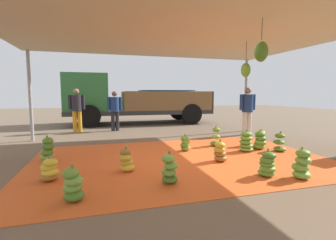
% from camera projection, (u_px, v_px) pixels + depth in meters
% --- Properties ---
extents(ground_plane, '(40.00, 40.00, 0.00)m').
position_uv_depth(ground_plane, '(153.00, 137.00, 8.33)').
color(ground_plane, brown).
extents(tarp_orange, '(6.49, 4.27, 0.01)m').
position_uv_depth(tarp_orange, '(182.00, 159.00, 5.46)').
color(tarp_orange, '#E05B23').
rests_on(tarp_orange, ground).
extents(tent_canopy, '(8.00, 7.00, 2.86)m').
position_uv_depth(tent_canopy, '(185.00, 32.00, 5.08)').
color(tent_canopy, '#9EA0A5').
rests_on(tent_canopy, ground).
extents(banana_bunch_0, '(0.36, 0.36, 0.54)m').
position_uv_depth(banana_bunch_0, '(169.00, 170.00, 3.93)').
color(banana_bunch_0, '#477523').
rests_on(banana_bunch_0, tarp_orange).
extents(banana_bunch_1, '(0.37, 0.37, 0.56)m').
position_uv_depth(banana_bunch_1, '(302.00, 165.00, 4.17)').
color(banana_bunch_1, '#75A83D').
rests_on(banana_bunch_1, tarp_orange).
extents(banana_bunch_2, '(0.37, 0.37, 0.46)m').
position_uv_depth(banana_bunch_2, '(246.00, 139.00, 6.74)').
color(banana_bunch_2, gold).
rests_on(banana_bunch_2, tarp_orange).
extents(banana_bunch_3, '(0.40, 0.40, 0.52)m').
position_uv_depth(banana_bunch_3, '(260.00, 141.00, 6.42)').
color(banana_bunch_3, '#75A83D').
rests_on(banana_bunch_3, tarp_orange).
extents(banana_bunch_4, '(0.40, 0.43, 0.49)m').
position_uv_depth(banana_bunch_4, '(260.00, 139.00, 6.72)').
color(banana_bunch_4, '#60932D').
rests_on(banana_bunch_4, tarp_orange).
extents(banana_bunch_5, '(0.35, 0.33, 0.48)m').
position_uv_depth(banana_bunch_5, '(220.00, 152.00, 5.23)').
color(banana_bunch_5, '#996628').
rests_on(banana_bunch_5, tarp_orange).
extents(banana_bunch_6, '(0.42, 0.42, 0.52)m').
position_uv_depth(banana_bunch_6, '(280.00, 143.00, 6.16)').
color(banana_bunch_6, '#518428').
rests_on(banana_bunch_6, tarp_orange).
extents(banana_bunch_7, '(0.36, 0.39, 0.50)m').
position_uv_depth(banana_bunch_7, '(267.00, 165.00, 4.27)').
color(banana_bunch_7, '#60932D').
rests_on(banana_bunch_7, tarp_orange).
extents(banana_bunch_8, '(0.34, 0.34, 0.48)m').
position_uv_depth(banana_bunch_8, '(126.00, 161.00, 4.56)').
color(banana_bunch_8, gold).
rests_on(banana_bunch_8, tarp_orange).
extents(banana_bunch_9, '(0.48, 0.48, 0.57)m').
position_uv_depth(banana_bunch_9, '(246.00, 142.00, 6.13)').
color(banana_bunch_9, '#75A83D').
rests_on(banana_bunch_9, tarp_orange).
extents(banana_bunch_10, '(0.38, 0.40, 0.51)m').
position_uv_depth(banana_bunch_10, '(73.00, 185.00, 3.29)').
color(banana_bunch_10, '#477523').
rests_on(banana_bunch_10, tarp_orange).
extents(banana_bunch_11, '(0.38, 0.37, 0.44)m').
position_uv_depth(banana_bunch_11, '(49.00, 170.00, 4.05)').
color(banana_bunch_11, '#996628').
rests_on(banana_bunch_11, tarp_orange).
extents(banana_bunch_12, '(0.37, 0.38, 0.57)m').
position_uv_depth(banana_bunch_12, '(47.00, 150.00, 5.22)').
color(banana_bunch_12, '#75A83D').
rests_on(banana_bunch_12, tarp_orange).
extents(banana_bunch_13, '(0.35, 0.32, 0.58)m').
position_uv_depth(banana_bunch_13, '(216.00, 138.00, 6.80)').
color(banana_bunch_13, '#518428').
rests_on(banana_bunch_13, tarp_orange).
extents(banana_bunch_14, '(0.34, 0.33, 0.44)m').
position_uv_depth(banana_bunch_14, '(185.00, 144.00, 6.19)').
color(banana_bunch_14, '#6B9E38').
rests_on(banana_bunch_14, tarp_orange).
extents(cargo_truck_main, '(7.06, 2.64, 2.40)m').
position_uv_depth(cargo_truck_main, '(132.00, 100.00, 12.06)').
color(cargo_truck_main, '#2D2D2D').
rests_on(cargo_truck_main, ground).
extents(worker_0, '(0.63, 0.38, 1.71)m').
position_uv_depth(worker_0, '(247.00, 107.00, 8.64)').
color(worker_0, silver).
rests_on(worker_0, ground).
extents(worker_1, '(0.58, 0.35, 1.58)m').
position_uv_depth(worker_1, '(115.00, 108.00, 9.62)').
color(worker_1, '#26262D').
rests_on(worker_1, ground).
extents(worker_2, '(0.61, 0.37, 1.68)m').
position_uv_depth(worker_2, '(77.00, 107.00, 9.29)').
color(worker_2, orange).
rests_on(worker_2, ground).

